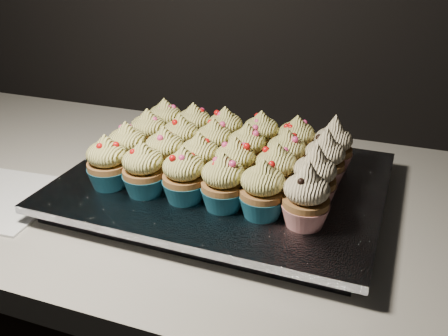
# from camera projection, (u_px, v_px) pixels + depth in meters

# --- Properties ---
(worktop) EXTENTS (2.44, 0.64, 0.04)m
(worktop) POSITION_uv_depth(u_px,v_px,m) (141.00, 187.00, 0.87)
(worktop) COLOR beige
(worktop) RESTS_ON cabinet
(napkin) EXTENTS (0.19, 0.19, 0.00)m
(napkin) POSITION_uv_depth(u_px,v_px,m) (2.00, 198.00, 0.79)
(napkin) COLOR white
(napkin) RESTS_ON worktop
(baking_tray) EXTENTS (0.46, 0.35, 0.02)m
(baking_tray) POSITION_uv_depth(u_px,v_px,m) (224.00, 190.00, 0.79)
(baking_tray) COLOR black
(baking_tray) RESTS_ON worktop
(foil_lining) EXTENTS (0.49, 0.39, 0.01)m
(foil_lining) POSITION_uv_depth(u_px,v_px,m) (224.00, 181.00, 0.79)
(foil_lining) COLOR silver
(foil_lining) RESTS_ON baking_tray
(cupcake_0) EXTENTS (0.06, 0.06, 0.08)m
(cupcake_0) POSITION_uv_depth(u_px,v_px,m) (108.00, 163.00, 0.74)
(cupcake_0) COLOR #195E76
(cupcake_0) RESTS_ON foil_lining
(cupcake_1) EXTENTS (0.06, 0.06, 0.08)m
(cupcake_1) POSITION_uv_depth(u_px,v_px,m) (144.00, 170.00, 0.72)
(cupcake_1) COLOR #195E76
(cupcake_1) RESTS_ON foil_lining
(cupcake_2) EXTENTS (0.06, 0.06, 0.08)m
(cupcake_2) POSITION_uv_depth(u_px,v_px,m) (184.00, 176.00, 0.70)
(cupcake_2) COLOR #195E76
(cupcake_2) RESTS_ON foil_lining
(cupcake_3) EXTENTS (0.06, 0.06, 0.08)m
(cupcake_3) POSITION_uv_depth(u_px,v_px,m) (223.00, 183.00, 0.68)
(cupcake_3) COLOR #195E76
(cupcake_3) RESTS_ON foil_lining
(cupcake_4) EXTENTS (0.06, 0.06, 0.08)m
(cupcake_4) POSITION_uv_depth(u_px,v_px,m) (262.00, 191.00, 0.66)
(cupcake_4) COLOR #195E76
(cupcake_4) RESTS_ON foil_lining
(cupcake_5) EXTENTS (0.06, 0.06, 0.10)m
(cupcake_5) POSITION_uv_depth(u_px,v_px,m) (306.00, 198.00, 0.64)
(cupcake_5) COLOR red
(cupcake_5) RESTS_ON foil_lining
(cupcake_6) EXTENTS (0.06, 0.06, 0.08)m
(cupcake_6) POSITION_uv_depth(u_px,v_px,m) (128.00, 149.00, 0.79)
(cupcake_6) COLOR #195E76
(cupcake_6) RESTS_ON foil_lining
(cupcake_7) EXTENTS (0.06, 0.06, 0.08)m
(cupcake_7) POSITION_uv_depth(u_px,v_px,m) (165.00, 154.00, 0.77)
(cupcake_7) COLOR #195E76
(cupcake_7) RESTS_ON foil_lining
(cupcake_8) EXTENTS (0.06, 0.06, 0.08)m
(cupcake_8) POSITION_uv_depth(u_px,v_px,m) (199.00, 161.00, 0.75)
(cupcake_8) COLOR #195E76
(cupcake_8) RESTS_ON foil_lining
(cupcake_9) EXTENTS (0.06, 0.06, 0.08)m
(cupcake_9) POSITION_uv_depth(u_px,v_px,m) (235.00, 165.00, 0.73)
(cupcake_9) COLOR #195E76
(cupcake_9) RESTS_ON foil_lining
(cupcake_10) EXTENTS (0.06, 0.06, 0.08)m
(cupcake_10) POSITION_uv_depth(u_px,v_px,m) (276.00, 172.00, 0.71)
(cupcake_10) COLOR #195E76
(cupcake_10) RESTS_ON foil_lining
(cupcake_11) EXTENTS (0.06, 0.06, 0.10)m
(cupcake_11) POSITION_uv_depth(u_px,v_px,m) (314.00, 178.00, 0.69)
(cupcake_11) COLOR red
(cupcake_11) RESTS_ON foil_lining
(cupcake_12) EXTENTS (0.06, 0.06, 0.08)m
(cupcake_12) POSITION_uv_depth(u_px,v_px,m) (149.00, 135.00, 0.84)
(cupcake_12) COLOR #195E76
(cupcake_12) RESTS_ON foil_lining
(cupcake_13) EXTENTS (0.06, 0.06, 0.08)m
(cupcake_13) POSITION_uv_depth(u_px,v_px,m) (181.00, 140.00, 0.82)
(cupcake_13) COLOR #195E76
(cupcake_13) RESTS_ON foil_lining
(cupcake_14) EXTENTS (0.06, 0.06, 0.08)m
(cupcake_14) POSITION_uv_depth(u_px,v_px,m) (214.00, 145.00, 0.80)
(cupcake_14) COLOR #195E76
(cupcake_14) RESTS_ON foil_lining
(cupcake_15) EXTENTS (0.06, 0.06, 0.08)m
(cupcake_15) POSITION_uv_depth(u_px,v_px,m) (247.00, 150.00, 0.78)
(cupcake_15) COLOR #195E76
(cupcake_15) RESTS_ON foil_lining
(cupcake_16) EXTENTS (0.06, 0.06, 0.08)m
(cupcake_16) POSITION_uv_depth(u_px,v_px,m) (286.00, 157.00, 0.76)
(cupcake_16) COLOR #195E76
(cupcake_16) RESTS_ON foil_lining
(cupcake_17) EXTENTS (0.06, 0.06, 0.10)m
(cupcake_17) POSITION_uv_depth(u_px,v_px,m) (324.00, 161.00, 0.74)
(cupcake_17) COLOR red
(cupcake_17) RESTS_ON foil_lining
(cupcake_18) EXTENTS (0.06, 0.06, 0.08)m
(cupcake_18) POSITION_uv_depth(u_px,v_px,m) (165.00, 123.00, 0.89)
(cupcake_18) COLOR #195E76
(cupcake_18) RESTS_ON foil_lining
(cupcake_19) EXTENTS (0.06, 0.06, 0.08)m
(cupcake_19) POSITION_uv_depth(u_px,v_px,m) (194.00, 128.00, 0.87)
(cupcake_19) COLOR #195E76
(cupcake_19) RESTS_ON foil_lining
(cupcake_20) EXTENTS (0.06, 0.06, 0.08)m
(cupcake_20) POSITION_uv_depth(u_px,v_px,m) (225.00, 132.00, 0.85)
(cupcake_20) COLOR #195E76
(cupcake_20) RESTS_ON foil_lining
(cupcake_21) EXTENTS (0.06, 0.06, 0.08)m
(cupcake_21) POSITION_uv_depth(u_px,v_px,m) (261.00, 137.00, 0.83)
(cupcake_21) COLOR #195E76
(cupcake_21) RESTS_ON foil_lining
(cupcake_22) EXTENTS (0.06, 0.06, 0.08)m
(cupcake_22) POSITION_uv_depth(u_px,v_px,m) (296.00, 142.00, 0.81)
(cupcake_22) COLOR #195E76
(cupcake_22) RESTS_ON foil_lining
(cupcake_23) EXTENTS (0.06, 0.06, 0.10)m
(cupcake_23) POSITION_uv_depth(u_px,v_px,m) (333.00, 147.00, 0.79)
(cupcake_23) COLOR red
(cupcake_23) RESTS_ON foil_lining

